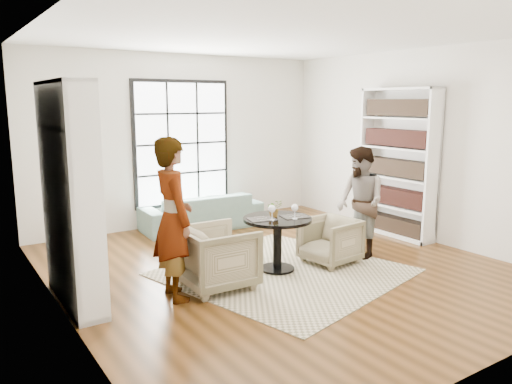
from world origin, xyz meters
TOP-DOWN VIEW (x-y plane):
  - ground at (0.00, 0.00)m, footprint 6.00×6.00m
  - room_shell at (0.00, 0.54)m, footprint 6.00×6.01m
  - rug at (-0.07, -0.19)m, footprint 3.21×3.21m
  - pedestal_table at (-0.10, -0.07)m, footprint 0.89×0.89m
  - sofa at (0.09, 2.45)m, footprint 2.10×0.91m
  - armchair_left at (-1.04, -0.17)m, footprint 0.85×0.83m
  - armchair_right at (0.68, -0.21)m, footprint 0.75×0.74m
  - person_left at (-1.59, -0.17)m, footprint 0.49×0.70m
  - person_right at (1.23, -0.21)m, footprint 0.74×0.87m
  - placemat_left at (-0.32, -0.03)m, footprint 0.39×0.33m
  - placemat_right at (0.12, -0.15)m, footprint 0.39×0.33m
  - cutlery_left at (-0.32, -0.03)m, footprint 0.18×0.24m
  - cutlery_right at (0.12, -0.15)m, footprint 0.18×0.24m
  - wine_glass_left at (-0.24, -0.15)m, footprint 0.09×0.09m
  - wine_glass_right at (0.04, -0.25)m, footprint 0.09×0.09m
  - flower_centerpiece at (-0.11, -0.00)m, footprint 0.23×0.21m

SIDE VIEW (x-z plane):
  - ground at x=0.00m, z-range 0.00..0.00m
  - rug at x=-0.07m, z-range 0.00..0.01m
  - sofa at x=0.09m, z-range 0.00..0.60m
  - armchair_right at x=0.68m, z-range 0.00..0.63m
  - armchair_left at x=-1.04m, z-range 0.00..0.75m
  - pedestal_table at x=-0.10m, z-range 0.16..0.87m
  - placemat_left at x=-0.32m, z-range 0.71..0.72m
  - placemat_right at x=0.12m, z-range 0.71..0.72m
  - cutlery_left at x=-0.32m, z-range 0.72..0.72m
  - cutlery_right at x=0.12m, z-range 0.72..0.72m
  - person_right at x=1.23m, z-range 0.00..1.57m
  - flower_centerpiece at x=-0.11m, z-range 0.71..0.93m
  - wine_glass_right at x=0.04m, z-range 0.75..0.95m
  - wine_glass_left at x=-0.24m, z-range 0.75..0.95m
  - person_left at x=-1.59m, z-range 0.00..1.82m
  - room_shell at x=0.00m, z-range -1.74..4.26m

